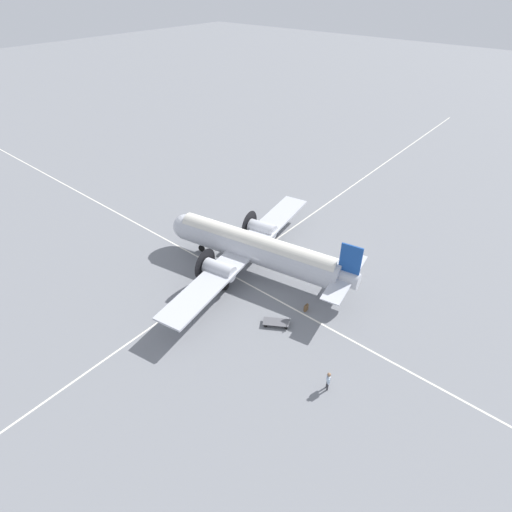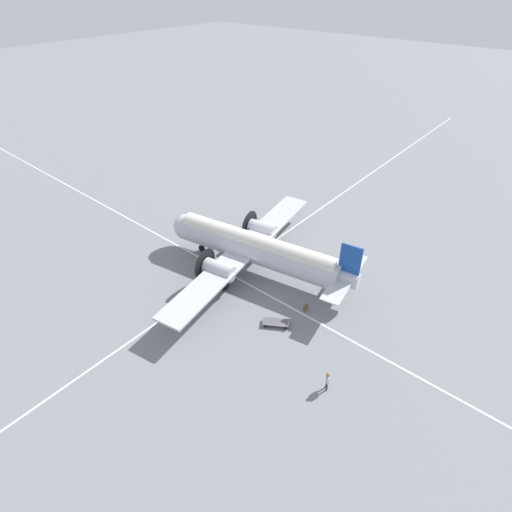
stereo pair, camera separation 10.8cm
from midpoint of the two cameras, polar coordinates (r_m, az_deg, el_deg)
ground_plane at (r=37.84m, az=0.08°, el=-2.05°), size 300.00×300.00×0.00m
apron_line_eastwest at (r=38.74m, az=-1.89°, el=-1.02°), size 120.00×0.16×0.01m
apron_line_northsouth at (r=36.65m, az=-1.95°, el=-3.54°), size 0.16×120.00×0.01m
airliner_main at (r=36.51m, az=-0.48°, el=1.28°), size 22.60×18.93×5.79m
crew_foreground at (r=28.30m, az=10.30°, el=-16.97°), size 0.45×0.39×1.62m
suitcase_near_door at (r=33.75m, az=7.23°, el=-7.36°), size 0.46×0.18×0.65m
baggage_cart at (r=32.39m, az=2.99°, el=-9.44°), size 1.89×2.27×0.56m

